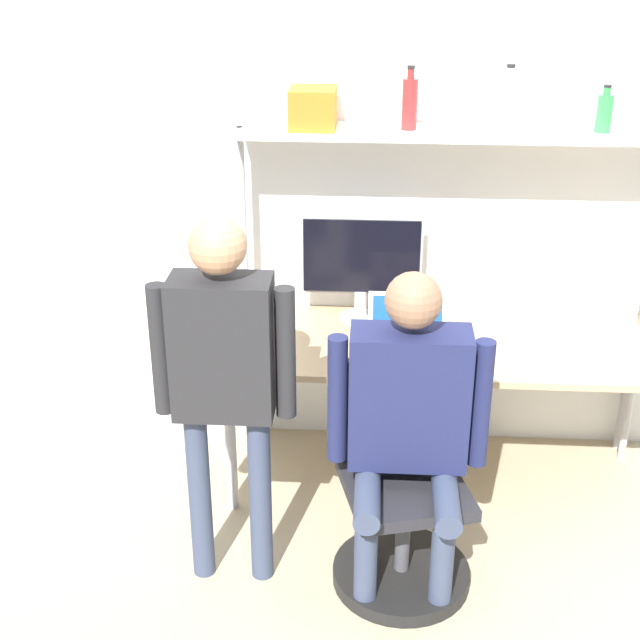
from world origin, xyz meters
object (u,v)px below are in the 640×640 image
(laptop, at_px, (407,337))
(storage_box, at_px, (313,108))
(office_chair, at_px, (401,517))
(person_standing, at_px, (223,364))
(cell_phone, at_px, (474,356))
(bottle_red, at_px, (410,103))
(bottle_green, at_px, (604,112))
(person_seated, at_px, (409,413))
(monitor, at_px, (361,262))
(bottle_clear, at_px, (508,103))

(laptop, xyz_separation_m, storage_box, (-0.44, 0.31, 0.94))
(office_chair, relative_size, person_standing, 0.60)
(storage_box, bearing_deg, cell_phone, -25.45)
(bottle_red, distance_m, bottle_green, 0.83)
(laptop, relative_size, storage_box, 1.58)
(person_seated, xyz_separation_m, storage_box, (-0.43, 0.98, 0.93))
(person_standing, bearing_deg, monitor, 64.19)
(bottle_clear, distance_m, storage_box, 0.84)
(person_seated, xyz_separation_m, bottle_red, (-0.01, 0.98, 0.96))
(laptop, relative_size, person_standing, 0.23)
(cell_phone, distance_m, bottle_green, 1.17)
(person_seated, bearing_deg, person_standing, 179.60)
(monitor, relative_size, person_standing, 0.37)
(person_seated, distance_m, bottle_red, 1.37)
(person_seated, distance_m, storage_box, 1.42)
(cell_phone, xyz_separation_m, bottle_red, (-0.32, 0.35, 1.03))
(laptop, bearing_deg, cell_phone, -7.49)
(laptop, xyz_separation_m, bottle_clear, (0.40, 0.31, 0.97))
(office_chair, height_order, person_standing, person_standing)
(person_seated, distance_m, person_standing, 0.71)
(monitor, bearing_deg, office_chair, -78.61)
(bottle_red, bearing_deg, person_seated, -89.35)
(monitor, xyz_separation_m, cell_phone, (0.51, -0.38, -0.28))
(person_seated, bearing_deg, laptop, 89.27)
(monitor, height_order, bottle_green, bottle_green)
(person_standing, relative_size, bottle_green, 7.72)
(person_standing, height_order, bottle_clear, bottle_clear)
(person_standing, distance_m, bottle_red, 1.42)
(bottle_red, height_order, bottle_clear, bottle_clear)
(person_standing, bearing_deg, bottle_clear, 41.55)
(office_chair, bearing_deg, bottle_red, 90.04)
(office_chair, xyz_separation_m, bottle_red, (-0.00, 0.93, 1.47))
(monitor, xyz_separation_m, office_chair, (0.19, -0.97, -0.73))
(monitor, distance_m, person_standing, 1.12)
(cell_phone, distance_m, storage_box, 1.29)
(bottle_red, bearing_deg, laptop, -86.36)
(bottle_clear, bearing_deg, person_seated, -112.55)
(laptop, xyz_separation_m, person_seated, (-0.01, -0.67, 0.00))
(laptop, bearing_deg, bottle_green, 21.03)
(bottle_green, bearing_deg, cell_phone, -145.62)
(laptop, relative_size, cell_phone, 2.33)
(monitor, distance_m, storage_box, 0.75)
(monitor, distance_m, bottle_green, 1.25)
(monitor, distance_m, cell_phone, 0.70)
(laptop, height_order, cell_phone, laptop)
(cell_phone, height_order, person_seated, person_seated)
(laptop, height_order, bottle_clear, bottle_clear)
(bottle_red, relative_size, bottle_clear, 0.96)
(person_standing, bearing_deg, bottle_red, 55.03)
(bottle_red, height_order, storage_box, bottle_red)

